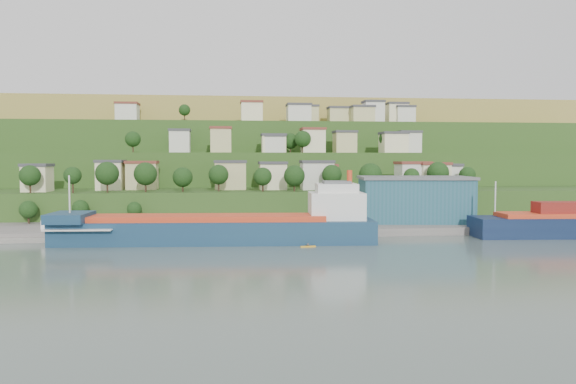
{
  "coord_description": "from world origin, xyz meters",
  "views": [
    {
      "loc": [
        -8.86,
        -123.26,
        19.6
      ],
      "look_at": [
        6.17,
        15.0,
        11.52
      ],
      "focal_mm": 35.0,
      "sensor_mm": 36.0,
      "label": 1
    }
  ],
  "objects": [
    {
      "name": "kayak_orange",
      "position": [
        -0.15,
        3.96,
        0.23
      ],
      "size": [
        3.15,
        0.66,
        0.78
      ],
      "rotation": [
        0.0,
        0.0,
        -0.04
      ],
      "color": "orange",
      "rests_on": "ground"
    },
    {
      "name": "warehouse",
      "position": [
        44.12,
        31.0,
        8.43
      ],
      "size": [
        33.13,
        22.72,
        12.8
      ],
      "rotation": [
        0.0,
        0.0,
        -0.13
      ],
      "color": "#1F525F",
      "rests_on": "quay"
    },
    {
      "name": "cargo_ship_near",
      "position": [
        -9.14,
        8.76,
        3.06
      ],
      "size": [
        75.21,
        16.49,
        19.17
      ],
      "rotation": [
        0.0,
        0.0,
        -0.06
      ],
      "color": "navy",
      "rests_on": "ground"
    },
    {
      "name": "kayak_yellow",
      "position": [
        9.07,
        0.21,
        0.26
      ],
      "size": [
        3.52,
        1.02,
        0.87
      ],
      "rotation": [
        0.0,
        0.0,
        0.12
      ],
      "color": "gold",
      "rests_on": "ground"
    },
    {
      "name": "quay",
      "position": [
        20.0,
        28.0,
        0.0
      ],
      "size": [
        220.0,
        26.0,
        4.0
      ],
      "primitive_type": "cube",
      "color": "slate",
      "rests_on": "ground"
    },
    {
      "name": "hillside",
      "position": [
        0.06,
        168.65,
        0.09
      ],
      "size": [
        360.0,
        210.42,
        96.0
      ],
      "color": "#284719",
      "rests_on": "ground"
    },
    {
      "name": "ground",
      "position": [
        0.0,
        0.0,
        0.0
      ],
      "size": [
        500.0,
        500.0,
        0.0
      ],
      "primitive_type": "plane",
      "color": "#4C5C57",
      "rests_on": "ground"
    },
    {
      "name": "pebble_beach",
      "position": [
        -55.0,
        22.0,
        0.0
      ],
      "size": [
        40.0,
        18.0,
        2.4
      ],
      "primitive_type": "cube",
      "color": "slate",
      "rests_on": "ground"
    },
    {
      "name": "caravan",
      "position": [
        -51.96,
        23.31,
        2.78
      ],
      "size": [
        6.98,
        3.34,
        3.16
      ],
      "primitive_type": "cube",
      "rotation": [
        0.0,
        0.0,
        0.08
      ],
      "color": "white",
      "rests_on": "pebble_beach"
    },
    {
      "name": "dinghy",
      "position": [
        -48.43,
        20.9,
        1.58
      ],
      "size": [
        3.91,
        1.69,
        0.76
      ],
      "primitive_type": "cube",
      "rotation": [
        0.0,
        0.0,
        0.07
      ],
      "color": "silver",
      "rests_on": "pebble_beach"
    }
  ]
}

